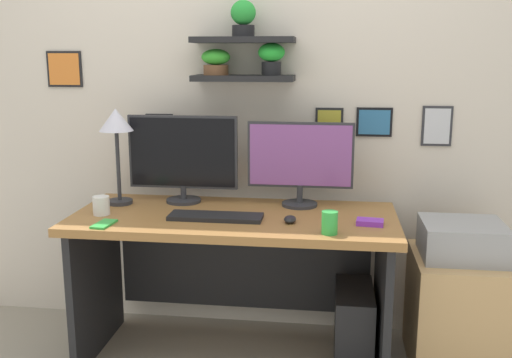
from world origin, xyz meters
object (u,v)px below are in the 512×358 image
Objects in this scene: computer_mouse at (290,219)px; cell_phone at (104,224)px; pen_cup at (330,223)px; computer_tower_right at (353,327)px; printer at (462,240)px; coffee_mug at (101,206)px; drawer_cabinet at (457,311)px; keyboard at (216,217)px; monitor_left at (183,156)px; monitor_right at (300,160)px; desk at (236,253)px; desk_lamp at (116,129)px; scissors_tray at (370,222)px.

cell_phone is at bearing -169.54° from computer_mouse.
computer_mouse is 0.90× the size of pen_cup.
computer_tower_right is (1.14, 0.25, -0.56)m from cell_phone.
computer_mouse is 0.65m from computer_tower_right.
coffee_mug is at bearing -174.61° from printer.
pen_cup is at bearing -152.38° from drawer_cabinet.
keyboard reaches higher than cell_phone.
pen_cup is (1.09, -0.17, 0.01)m from coffee_mug.
cell_phone reaches higher than printer.
keyboard is (0.23, -0.30, -0.23)m from monitor_left.
monitor_left reaches higher than monitor_right.
printer is at bearing 90.00° from drawer_cabinet.
computer_mouse is 0.91m from coffee_mug.
monitor_left is (-0.30, 0.16, 0.45)m from desk.
scissors_tray is at bearing -9.81° from desk_lamp.
desk_lamp reaches higher than monitor_left.
drawer_cabinet is at bearing 12.34° from computer_mouse.
monitor_right is 5.32× the size of pen_cup.
keyboard is at bearing -141.50° from monitor_right.
cell_phone is 0.19m from coffee_mug.
scissors_tray is at bearing -159.52° from drawer_cabinet.
pen_cup is (0.53, -0.17, 0.04)m from keyboard.
computer_tower_right is at bearing -5.99° from desk_lamp.
coffee_mug reaches higher than drawer_cabinet.
cell_phone is at bearing -65.02° from coffee_mug.
printer is (0.81, 0.18, -0.12)m from computer_mouse.
keyboard is 0.87m from computer_tower_right.
cell_phone is 1.29m from computer_tower_right.
desk reaches higher than printer.
keyboard is 0.56m from coffee_mug.
scissors_tray is 0.22× the size of drawer_cabinet.
pen_cup is at bearing -33.39° from desk.
desk is 2.73× the size of monitor_left.
pen_cup reaches higher than drawer_cabinet.
pen_cup is at bearing -71.56° from monitor_right.
cell_phone is (-0.83, -0.15, -0.01)m from computer_mouse.
cell_phone is 0.35× the size of computer_tower_right.
monitor_left reaches higher than computer_mouse.
computer_mouse is (0.58, -0.31, -0.23)m from monitor_left.
desk reaches higher than computer_tower_right.
desk_lamp reaches higher than computer_mouse.
cell_phone is 1.20m from scissors_tray.
desk_lamp is 4.09× the size of scissors_tray.
monitor_right is 0.95× the size of drawer_cabinet.
monitor_left is 0.49m from coffee_mug.
monitor_left is 1.07× the size of monitor_right.
monitor_left reaches higher than scissors_tray.
keyboard is 3.67× the size of scissors_tray.
desk_lamp is 4.91× the size of pen_cup.
monitor_right is 0.50m from scissors_tray.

